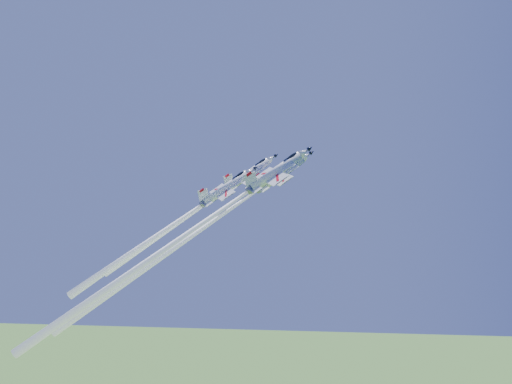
# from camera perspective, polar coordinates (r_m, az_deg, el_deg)

# --- Properties ---
(jet_lead) EXTENTS (42.64, 25.51, 43.52)m
(jet_lead) POSITION_cam_1_polar(r_m,az_deg,el_deg) (118.43, -5.98, -4.07)
(jet_lead) COLOR white
(jet_left) EXTENTS (30.63, 18.03, 30.24)m
(jet_left) POSITION_cam_1_polar(r_m,az_deg,el_deg) (122.94, -5.75, -1.65)
(jet_left) COLOR white
(jet_right) EXTENTS (44.65, 26.73, 45.58)m
(jet_right) POSITION_cam_1_polar(r_m,az_deg,el_deg) (110.12, -7.67, -4.69)
(jet_right) COLOR white
(jet_slot) EXTENTS (30.88, 18.17, 30.44)m
(jet_slot) POSITION_cam_1_polar(r_m,az_deg,el_deg) (116.47, -8.41, -3.31)
(jet_slot) COLOR white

